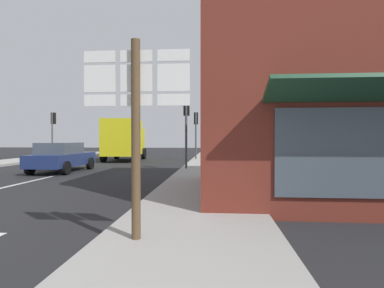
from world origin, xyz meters
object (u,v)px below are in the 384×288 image
Objects in this scene: delivery_truck at (124,139)px; traffic_light_far_right at (196,125)px; sedan_far at (62,157)px; route_sign_post at (136,118)px; traffic_light_near_right at (186,117)px; traffic_light_far_left at (53,125)px.

traffic_light_far_right reaches higher than delivery_truck.
sedan_far is at bearing -126.56° from traffic_light_far_right.
route_sign_post is 18.78m from traffic_light_far_right.
route_sign_post is (5.71, -18.23, 0.35)m from delivery_truck.
sedan_far is 1.12× the size of traffic_light_near_right.
traffic_light_near_right is at bearing -90.00° from traffic_light_far_right.
route_sign_post is at bearing -72.61° from delivery_truck.
traffic_light_far_left is (-6.01, 0.85, 1.10)m from delivery_truck.
traffic_light_near_right is at bearing -33.97° from traffic_light_far_left.
delivery_truck reaches higher than sedan_far.
traffic_light_near_right is (6.21, 1.02, 2.03)m from sedan_far.
sedan_far is 0.83× the size of delivery_truck.
sedan_far is 10.30m from traffic_light_far_left.
delivery_truck is 6.17m from traffic_light_far_left.
route_sign_post is at bearing -58.43° from traffic_light_far_left.
delivery_truck is 19.10m from route_sign_post.
traffic_light_far_left is at bearing 121.57° from route_sign_post.
delivery_truck is 1.40× the size of traffic_light_far_right.
sedan_far is 10.60m from traffic_light_far_right.
sedan_far is at bearing -96.15° from delivery_truck.
traffic_light_near_right is 13.72m from traffic_light_far_left.
traffic_light_near_right reaches higher than delivery_truck.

